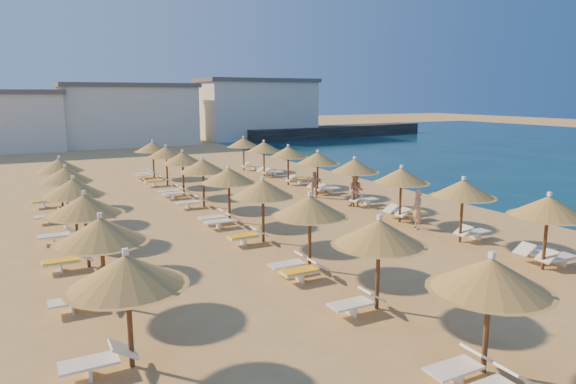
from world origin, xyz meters
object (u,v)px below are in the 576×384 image
parasol_row_west (245,182)px  beachgoer_c (314,184)px  beachgoer_a (417,209)px  beachgoer_b (356,191)px  parasol_row_east (376,171)px  jetty (338,131)px

parasol_row_west → beachgoer_c: size_ratio=23.61×
beachgoer_a → beachgoer_c: size_ratio=1.16×
beachgoer_c → beachgoer_b: size_ratio=0.88×
parasol_row_east → beachgoer_b: 2.25m
jetty → beachgoer_c: beachgoer_c is taller
parasol_row_west → beachgoer_a: bearing=-24.8°
parasol_row_west → beachgoer_a: size_ratio=20.29×
jetty → beachgoer_c: bearing=-133.3°
parasol_row_west → beachgoer_b: parasol_row_west is taller
beachgoer_b → jetty: bearing=110.8°
parasol_row_east → jetty: bearing=59.0°
jetty → parasol_row_east: bearing=-129.3°
beachgoer_c → beachgoer_b: bearing=-45.7°
beachgoer_b → parasol_row_west: bearing=-113.0°
beachgoer_a → parasol_row_east: bearing=-164.1°
parasol_row_west → beachgoer_c: 8.48m
beachgoer_c → beachgoer_b: beachgoer_b is taller
jetty → beachgoer_c: (-25.88, -36.97, 0.03)m
beachgoer_a → beachgoer_b: beachgoer_a is taller
parasol_row_west → beachgoer_b: 7.58m
beachgoer_b → beachgoer_a: bearing=-39.5°
beachgoer_b → parasol_row_east: bearing=-39.1°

